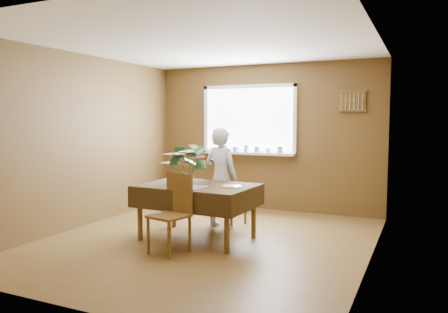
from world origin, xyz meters
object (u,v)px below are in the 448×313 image
at_px(dining_table, 197,191).
at_px(seated_woman, 221,178).
at_px(chair_near, 174,209).
at_px(chair_far, 225,190).
at_px(flower_bouquet, 189,162).

xyz_separation_m(dining_table, seated_woman, (0.03, 0.68, 0.09)).
relative_size(chair_near, seated_woman, 0.64).
xyz_separation_m(chair_far, flower_bouquet, (-0.05, -0.98, 0.49)).
distance_m(chair_far, chair_near, 1.41).
bearing_deg(flower_bouquet, chair_far, 86.83).
bearing_deg(dining_table, flower_bouquet, -96.33).
bearing_deg(seated_woman, chair_near, 98.89).
xyz_separation_m(chair_far, chair_near, (-0.02, -1.41, -0.03)).
relative_size(chair_far, flower_bouquet, 1.75).
distance_m(dining_table, chair_near, 0.62).
xyz_separation_m(chair_near, flower_bouquet, (-0.04, 0.43, 0.52)).
relative_size(dining_table, chair_near, 1.63).
height_order(dining_table, chair_far, chair_far).
height_order(chair_far, chair_near, chair_far).
height_order(dining_table, flower_bouquet, flower_bouquet).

